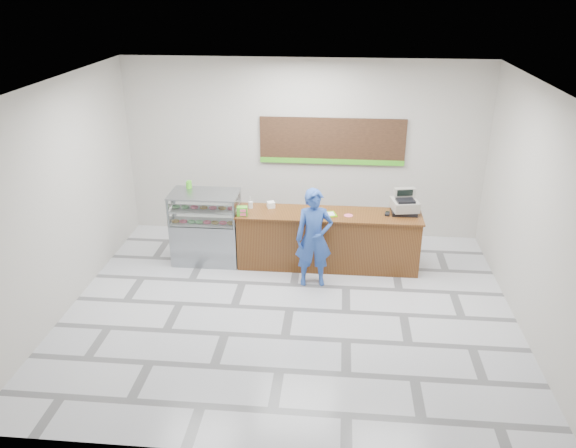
# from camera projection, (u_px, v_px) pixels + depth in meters

# --- Properties ---
(floor) EXTENTS (7.00, 7.00, 0.00)m
(floor) POSITION_uv_depth(u_px,v_px,m) (290.00, 309.00, 8.91)
(floor) COLOR silver
(floor) RESTS_ON ground
(back_wall) EXTENTS (7.00, 0.00, 7.00)m
(back_wall) POSITION_uv_depth(u_px,v_px,m) (304.00, 150.00, 10.94)
(back_wall) COLOR beige
(back_wall) RESTS_ON floor
(ceiling) EXTENTS (7.00, 7.00, 0.00)m
(ceiling) POSITION_uv_depth(u_px,v_px,m) (290.00, 86.00, 7.51)
(ceiling) COLOR silver
(ceiling) RESTS_ON back_wall
(sales_counter) EXTENTS (3.26, 0.76, 1.03)m
(sales_counter) POSITION_uv_depth(u_px,v_px,m) (328.00, 240.00, 10.07)
(sales_counter) COLOR brown
(sales_counter) RESTS_ON floor
(display_case) EXTENTS (1.22, 0.72, 1.33)m
(display_case) POSITION_uv_depth(u_px,v_px,m) (206.00, 227.00, 10.20)
(display_case) COLOR gray
(display_case) RESTS_ON floor
(menu_board) EXTENTS (2.80, 0.06, 0.90)m
(menu_board) POSITION_uv_depth(u_px,v_px,m) (332.00, 142.00, 10.79)
(menu_board) COLOR black
(menu_board) RESTS_ON back_wall
(cash_register) EXTENTS (0.51, 0.53, 0.41)m
(cash_register) POSITION_uv_depth(u_px,v_px,m) (404.00, 204.00, 9.84)
(cash_register) COLOR black
(cash_register) RESTS_ON sales_counter
(card_terminal) EXTENTS (0.10, 0.16, 0.04)m
(card_terminal) POSITION_uv_depth(u_px,v_px,m) (387.00, 214.00, 9.80)
(card_terminal) COLOR black
(card_terminal) RESTS_ON sales_counter
(serving_tray) EXTENTS (0.40, 0.33, 0.02)m
(serving_tray) POSITION_uv_depth(u_px,v_px,m) (326.00, 214.00, 9.79)
(serving_tray) COLOR #65C103
(serving_tray) RESTS_ON sales_counter
(napkin_box) EXTENTS (0.16, 0.16, 0.11)m
(napkin_box) POSITION_uv_depth(u_px,v_px,m) (271.00, 205.00, 10.09)
(napkin_box) COLOR white
(napkin_box) RESTS_ON sales_counter
(straw_cup) EXTENTS (0.08, 0.08, 0.12)m
(straw_cup) POSITION_uv_depth(u_px,v_px,m) (251.00, 205.00, 10.07)
(straw_cup) COLOR silver
(straw_cup) RESTS_ON sales_counter
(promo_box) EXTENTS (0.20, 0.14, 0.16)m
(promo_box) POSITION_uv_depth(u_px,v_px,m) (242.00, 211.00, 9.74)
(promo_box) COLOR green
(promo_box) RESTS_ON sales_counter
(donut_decal) EXTENTS (0.15, 0.15, 0.00)m
(donut_decal) POSITION_uv_depth(u_px,v_px,m) (348.00, 215.00, 9.77)
(donut_decal) COLOR #FD5E81
(donut_decal) RESTS_ON sales_counter
(green_cup_left) EXTENTS (0.08, 0.08, 0.13)m
(green_cup_left) POSITION_uv_depth(u_px,v_px,m) (188.00, 185.00, 10.13)
(green_cup_left) COLOR green
(green_cup_left) RESTS_ON display_case
(green_cup_right) EXTENTS (0.09, 0.09, 0.14)m
(green_cup_right) POSITION_uv_depth(u_px,v_px,m) (189.00, 184.00, 10.15)
(green_cup_right) COLOR green
(green_cup_right) RESTS_ON display_case
(customer) EXTENTS (0.67, 0.49, 1.71)m
(customer) POSITION_uv_depth(u_px,v_px,m) (314.00, 238.00, 9.34)
(customer) COLOR #284BA1
(customer) RESTS_ON floor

